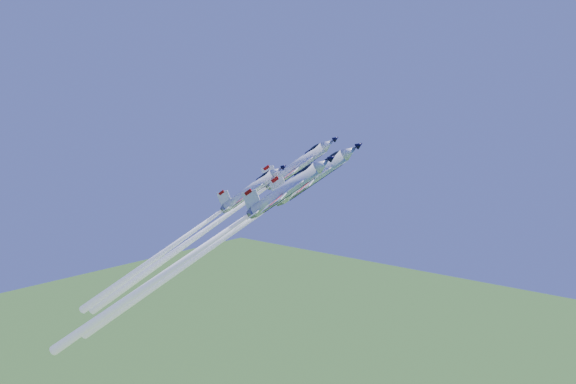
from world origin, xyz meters
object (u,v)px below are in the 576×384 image
Objects in this scene: jet_lead at (214,245)px; jet_right at (185,260)px; jet_left at (209,228)px; jet_slot at (181,240)px.

jet_lead reaches higher than jet_right.
jet_lead is 1.05× the size of jet_left.
jet_right is 1.25× the size of jet_slot.
jet_left reaches higher than jet_slot.
jet_slot is at bearing -151.68° from jet_right.
jet_slot is at bearing -99.29° from jet_lead.
jet_left is 15.24m from jet_right.
jet_lead is at bearing 162.38° from jet_right.
jet_right is at bearing -17.62° from jet_lead.
jet_lead reaches higher than jet_slot.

